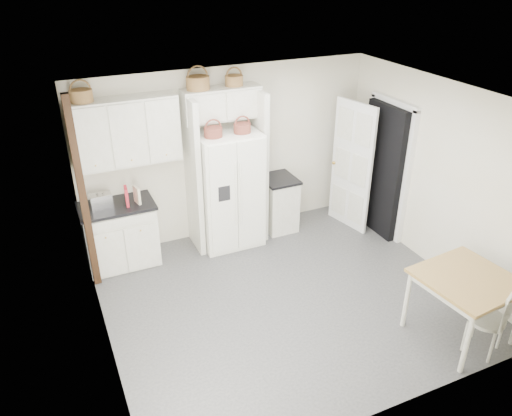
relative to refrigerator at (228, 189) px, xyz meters
name	(u,v)px	position (x,y,z in m)	size (l,w,h in m)	color
floor	(287,297)	(0.15, -1.65, -0.88)	(4.50, 4.50, 0.00)	#3A3A3A
ceiling	(294,101)	(0.15, -1.65, 1.72)	(4.50, 4.50, 0.00)	white
wall_back	(228,153)	(0.15, 0.35, 0.42)	(4.50, 4.50, 0.00)	beige
wall_left	(95,251)	(-2.10, -1.65, 0.42)	(4.00, 4.00, 0.00)	beige
wall_right	(437,177)	(2.40, -1.65, 0.42)	(4.00, 4.00, 0.00)	beige
refrigerator	(228,189)	(0.00, 0.00, 0.00)	(0.91, 0.73, 1.76)	white
base_cab_left	(120,235)	(-1.63, 0.05, -0.43)	(0.97, 0.61, 0.90)	beige
base_cab_right	(278,204)	(0.87, 0.05, -0.46)	(0.48, 0.57, 0.84)	beige
dining_table	(462,307)	(1.64, -3.10, -0.47)	(0.97, 0.97, 0.81)	#A27834
windsor_chair	(487,319)	(1.71, -3.40, -0.45)	(0.42, 0.38, 0.86)	beige
counter_left	(116,206)	(-1.63, 0.05, 0.04)	(1.01, 0.65, 0.04)	black
counter_right	(279,179)	(0.87, 0.05, -0.02)	(0.52, 0.61, 0.04)	black
toaster	(101,201)	(-1.81, 0.04, 0.16)	(0.28, 0.16, 0.19)	silver
cookbook_red	(127,196)	(-1.48, -0.03, 0.19)	(0.04, 0.18, 0.26)	red
cookbook_cream	(137,195)	(-1.34, -0.03, 0.18)	(0.04, 0.16, 0.24)	beige
basket_upper_a	(81,96)	(-1.83, 0.18, 1.55)	(0.28, 0.28, 0.16)	brown
basket_bridge_a	(198,83)	(-0.32, 0.18, 1.56)	(0.32, 0.32, 0.18)	brown
basket_bridge_b	(234,81)	(0.20, 0.18, 1.54)	(0.25, 0.25, 0.14)	brown
basket_fridge_a	(213,132)	(-0.23, -0.10, 0.95)	(0.26, 0.26, 0.14)	#521E18
basket_fridge_b	(242,128)	(0.20, -0.10, 0.94)	(0.25, 0.25, 0.13)	#521E18
upper_cabinet	(126,132)	(-1.35, 0.18, 1.02)	(1.40, 0.34, 0.90)	beige
bridge_cabinet	(221,103)	(0.00, 0.18, 1.25)	(1.12, 0.34, 0.45)	beige
fridge_panel_left	(193,177)	(-0.51, 0.05, 0.27)	(0.08, 0.60, 2.30)	beige
fridge_panel_right	(258,165)	(0.51, 0.05, 0.27)	(0.08, 0.60, 2.30)	beige
trim_post	(83,197)	(-2.05, -0.30, 0.42)	(0.09, 0.09, 2.60)	black
doorway_void	(384,170)	(2.31, -0.65, 0.15)	(0.18, 0.85, 2.05)	black
door_slab	(352,166)	(1.95, -0.31, 0.15)	(0.80, 0.04, 2.05)	white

